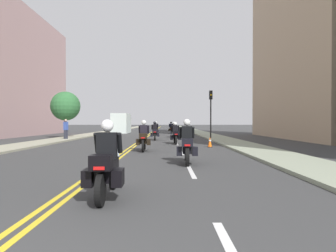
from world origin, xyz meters
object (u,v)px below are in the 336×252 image
object	(u,v)px
motorcycle_4	(155,133)
motorcycle_2	(144,138)
street_tree_1	(65,106)
traffic_light_near	(211,106)
parked_truck	(122,124)
motorcycle_3	(175,135)
motorcycle_6	(156,130)
motorcycle_7	(171,129)
traffic_cone_0	(210,142)
motorcycle_0	(106,166)
motorcycle_1	(187,146)
motorcycle_5	(174,131)
pedestrian_1	(66,129)

from	to	relation	value
motorcycle_4	motorcycle_2	bearing A→B (deg)	-93.90
motorcycle_4	street_tree_1	xyz separation A→B (m)	(-8.71, 2.85, 2.45)
traffic_light_near	parked_truck	xyz separation A→B (m)	(-10.61, 16.70, -1.81)
motorcycle_3	parked_truck	distance (m)	23.80
motorcycle_6	motorcycle_7	world-z (taller)	motorcycle_6
traffic_cone_0	motorcycle_7	bearing A→B (deg)	95.25
motorcycle_0	motorcycle_1	distance (m)	5.53
motorcycle_0	motorcycle_1	world-z (taller)	motorcycle_1
parked_truck	motorcycle_0	bearing A→B (deg)	-82.07
motorcycle_4	traffic_light_near	distance (m)	5.78
motorcycle_6	motorcycle_4	bearing A→B (deg)	-86.05
motorcycle_0	street_tree_1	size ratio (longest dim) A/B	0.46
motorcycle_4	motorcycle_5	world-z (taller)	motorcycle_4
motorcycle_2	motorcycle_4	xyz separation A→B (m)	(0.22, 9.99, -0.03)
pedestrian_1	parked_truck	bearing A→B (deg)	106.29
traffic_cone_0	traffic_light_near	size ratio (longest dim) A/B	0.15
motorcycle_1	motorcycle_0	bearing A→B (deg)	-108.36
motorcycle_5	traffic_light_near	bearing A→B (deg)	-45.91
motorcycle_7	motorcycle_3	bearing A→B (deg)	-91.46
motorcycle_3	motorcycle_7	bearing A→B (deg)	88.12
motorcycle_3	traffic_light_near	xyz separation A→B (m)	(3.42, 5.97, 2.45)
motorcycle_2	motorcycle_3	size ratio (longest dim) A/B	1.01
motorcycle_6	traffic_cone_0	distance (m)	18.23
motorcycle_7	parked_truck	world-z (taller)	parked_truck
traffic_cone_0	pedestrian_1	xyz separation A→B (m)	(-11.39, 7.34, 0.62)
street_tree_1	traffic_light_near	bearing A→B (deg)	-6.23
motorcycle_2	motorcycle_4	world-z (taller)	motorcycle_2
motorcycle_5	traffic_cone_0	xyz separation A→B (m)	(1.92, -12.19, -0.32)
motorcycle_4	traffic_light_near	xyz separation A→B (m)	(5.07, 1.34, 2.43)
motorcycle_1	motorcycle_4	world-z (taller)	motorcycle_1
motorcycle_1	motorcycle_3	world-z (taller)	motorcycle_1
motorcycle_0	street_tree_1	distance (m)	24.54
motorcycle_1	street_tree_1	size ratio (longest dim) A/B	0.51
pedestrian_1	motorcycle_5	bearing A→B (deg)	50.13
motorcycle_7	traffic_light_near	distance (m)	14.15
motorcycle_1	traffic_light_near	xyz separation A→B (m)	(3.30, 16.24, 2.42)
motorcycle_5	traffic_cone_0	world-z (taller)	motorcycle_5
parked_truck	traffic_light_near	bearing A→B (deg)	-57.58
motorcycle_3	motorcycle_4	xyz separation A→B (m)	(-1.65, 4.63, 0.01)
motorcycle_4	motorcycle_6	world-z (taller)	motorcycle_6
motorcycle_4	parked_truck	size ratio (longest dim) A/B	0.33
motorcycle_0	traffic_light_near	bearing A→B (deg)	75.10
motorcycle_2	motorcycle_7	world-z (taller)	motorcycle_2
motorcycle_1	motorcycle_5	xyz separation A→B (m)	(0.02, 19.59, -0.02)
motorcycle_0	motorcycle_4	distance (m)	20.05
motorcycle_1	motorcycle_6	bearing A→B (deg)	97.43
motorcycle_1	motorcycle_5	world-z (taller)	motorcycle_1
motorcycle_6	traffic_cone_0	xyz separation A→B (m)	(3.98, -17.78, -0.34)
motorcycle_0	motorcycle_5	size ratio (longest dim) A/B	1.00
motorcycle_0	traffic_light_near	xyz separation A→B (m)	(5.30, 21.39, 2.42)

